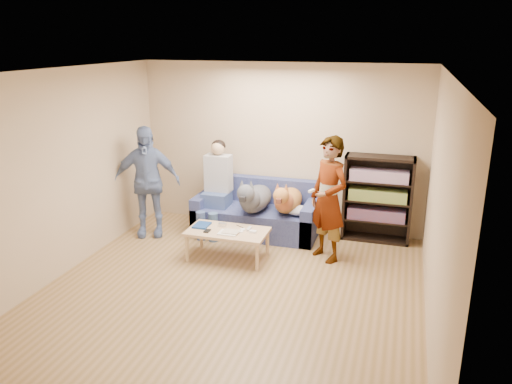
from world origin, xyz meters
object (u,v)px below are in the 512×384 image
(sofa, at_px, (257,215))
(camera_silver, at_px, (222,225))
(notebook_blue, at_px, (202,225))
(bookshelf, at_px, (378,197))
(coffee_table, at_px, (228,233))
(dog_tan, at_px, (287,200))
(dog_gray, at_px, (254,198))
(person_seated, at_px, (216,184))
(person_standing_right, at_px, (329,199))
(person_standing_left, at_px, (147,182))

(sofa, bearing_deg, camera_silver, -103.37)
(notebook_blue, bearing_deg, sofa, 63.64)
(sofa, distance_m, bookshelf, 1.86)
(notebook_blue, height_order, coffee_table, notebook_blue)
(dog_tan, distance_m, coffee_table, 1.14)
(notebook_blue, bearing_deg, dog_tan, 41.19)
(camera_silver, relative_size, dog_gray, 0.09)
(dog_gray, relative_size, coffee_table, 1.14)
(notebook_blue, relative_size, dog_tan, 0.23)
(sofa, distance_m, person_seated, 0.81)
(person_standing_right, bearing_deg, dog_gray, -159.14)
(camera_silver, bearing_deg, person_standing_right, 11.61)
(person_standing_right, relative_size, bookshelf, 1.33)
(person_standing_right, xyz_separation_m, camera_silver, (-1.43, -0.29, -0.42))
(person_standing_left, relative_size, bookshelf, 1.32)
(sofa, bearing_deg, notebook_blue, -116.36)
(sofa, xyz_separation_m, coffee_table, (-0.11, -1.07, 0.09))
(person_standing_right, xyz_separation_m, notebook_blue, (-1.71, -0.36, -0.43))
(camera_silver, height_order, bookshelf, bookshelf)
(person_standing_left, bearing_deg, dog_tan, -8.11)
(person_standing_left, xyz_separation_m, sofa, (1.58, 0.58, -0.57))
(person_standing_left, height_order, sofa, person_standing_left)
(dog_tan, height_order, bookshelf, bookshelf)
(person_standing_left, distance_m, person_seated, 1.06)
(notebook_blue, xyz_separation_m, person_seated, (-0.12, 0.89, 0.34))
(person_standing_right, bearing_deg, person_standing_left, -141.77)
(dog_tan, xyz_separation_m, coffee_table, (-0.61, -0.93, -0.25))
(person_standing_left, bearing_deg, camera_silver, -35.42)
(person_standing_left, relative_size, coffee_table, 1.56)
(camera_silver, xyz_separation_m, dog_tan, (0.73, 0.81, 0.18))
(person_standing_left, xyz_separation_m, dog_tan, (2.09, 0.44, -0.23))
(person_seated, relative_size, coffee_table, 1.34)
(person_seated, relative_size, dog_gray, 1.17)
(person_seated, xyz_separation_m, dog_gray, (0.65, -0.13, -0.13))
(person_standing_left, distance_m, dog_tan, 2.15)
(person_seated, bearing_deg, camera_silver, -64.09)
(person_standing_right, xyz_separation_m, person_seated, (-1.83, 0.53, -0.09))
(dog_gray, relative_size, bookshelf, 0.96)
(notebook_blue, bearing_deg, coffee_table, -7.13)
(person_seated, xyz_separation_m, dog_tan, (1.13, -0.01, -0.15))
(dog_gray, bearing_deg, person_standing_left, -168.56)
(coffee_table, height_order, bookshelf, bookshelf)
(notebook_blue, bearing_deg, bookshelf, 28.55)
(notebook_blue, height_order, person_seated, person_seated)
(notebook_blue, distance_m, bookshelf, 2.64)
(person_seated, relative_size, bookshelf, 1.13)
(person_standing_right, height_order, person_seated, person_standing_right)
(person_standing_left, xyz_separation_m, coffee_table, (1.48, -0.49, -0.48))
(person_seated, bearing_deg, person_standing_left, -154.68)
(person_seated, xyz_separation_m, bookshelf, (2.43, 0.36, -0.09))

